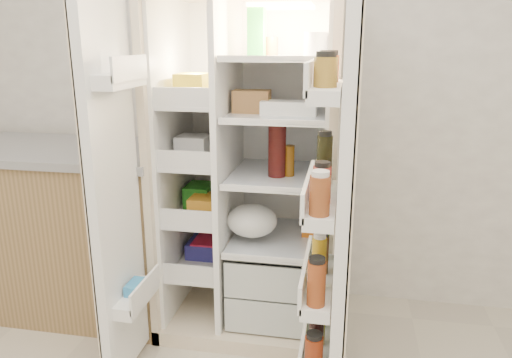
# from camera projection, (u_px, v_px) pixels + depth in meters

# --- Properties ---
(wall_back) EXTENTS (4.00, 0.02, 2.70)m
(wall_back) POSITION_uv_depth(u_px,v_px,m) (269.00, 78.00, 2.82)
(wall_back) COLOR white
(wall_back) RESTS_ON floor
(refrigerator) EXTENTS (0.92, 0.70, 1.80)m
(refrigerator) POSITION_uv_depth(u_px,v_px,m) (255.00, 195.00, 2.66)
(refrigerator) COLOR beige
(refrigerator) RESTS_ON floor
(freezer_door) EXTENTS (0.15, 0.40, 1.72)m
(freezer_door) POSITION_uv_depth(u_px,v_px,m) (115.00, 197.00, 2.14)
(freezer_door) COLOR white
(freezer_door) RESTS_ON floor
(fridge_door) EXTENTS (0.17, 0.58, 1.72)m
(fridge_door) POSITION_uv_depth(u_px,v_px,m) (338.00, 223.00, 1.88)
(fridge_door) COLOR white
(fridge_door) RESTS_ON floor
(kitchen_counter) EXTENTS (1.35, 0.72, 0.98)m
(kitchen_counter) POSITION_uv_depth(u_px,v_px,m) (66.00, 227.00, 2.88)
(kitchen_counter) COLOR #97774B
(kitchen_counter) RESTS_ON floor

